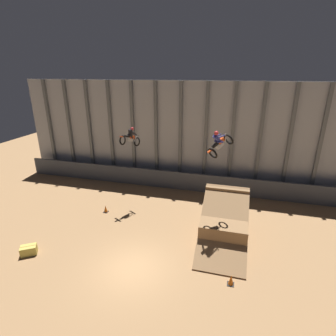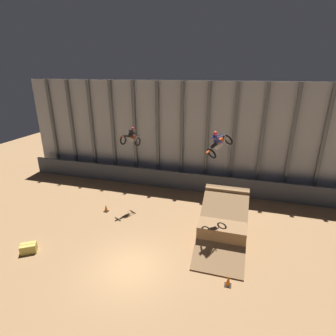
# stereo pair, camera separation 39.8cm
# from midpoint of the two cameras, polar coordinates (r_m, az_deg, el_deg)

# --- Properties ---
(ground_plane) EXTENTS (60.00, 60.00, 0.00)m
(ground_plane) POSITION_cam_midpoint_polar(r_m,az_deg,el_deg) (16.06, -7.46, -20.67)
(ground_plane) COLOR #9E754C
(arena_back_wall) EXTENTS (32.00, 0.40, 9.73)m
(arena_back_wall) POSITION_cam_midpoint_polar(r_m,az_deg,el_deg) (24.54, 3.54, 7.09)
(arena_back_wall) COLOR #A3A8B2
(arena_back_wall) RESTS_ON ground_plane
(lower_barrier) EXTENTS (31.36, 0.20, 1.71)m
(lower_barrier) POSITION_cam_midpoint_polar(r_m,az_deg,el_deg) (24.58, 2.65, -2.73)
(lower_barrier) COLOR #474C56
(lower_barrier) RESTS_ON ground_plane
(dirt_ramp) EXTENTS (2.94, 5.46, 3.13)m
(dirt_ramp) POSITION_cam_midpoint_polar(r_m,az_deg,el_deg) (18.03, 12.59, -11.75)
(dirt_ramp) COLOR #966F48
(dirt_ramp) RESTS_ON ground_plane
(rider_bike_left_air) EXTENTS (1.44, 1.79, 1.61)m
(rider_bike_left_air) POSITION_cam_midpoint_polar(r_m,az_deg,el_deg) (20.44, -7.54, 6.53)
(rider_bike_left_air) COLOR black
(rider_bike_right_air) EXTENTS (1.66, 1.74, 1.69)m
(rider_bike_right_air) POSITION_cam_midpoint_polar(r_m,az_deg,el_deg) (15.74, 11.66, 5.24)
(rider_bike_right_air) COLOR black
(traffic_cone_near_ramp) EXTENTS (0.36, 0.36, 0.58)m
(traffic_cone_near_ramp) POSITION_cam_midpoint_polar(r_m,az_deg,el_deg) (15.15, 13.77, -22.81)
(traffic_cone_near_ramp) COLOR black
(traffic_cone_near_ramp) RESTS_ON ground_plane
(traffic_cone_arena_edge) EXTENTS (0.36, 0.36, 0.58)m
(traffic_cone_arena_edge) POSITION_cam_midpoint_polar(r_m,az_deg,el_deg) (21.51, -12.82, -8.53)
(traffic_cone_arena_edge) COLOR black
(traffic_cone_arena_edge) RESTS_ON ground_plane
(hay_bale_trackside) EXTENTS (1.08, 1.00, 0.57)m
(hay_bale_trackside) POSITION_cam_midpoint_polar(r_m,az_deg,el_deg) (18.79, -27.53, -15.22)
(hay_bale_trackside) COLOR #CCB751
(hay_bale_trackside) RESTS_ON ground_plane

